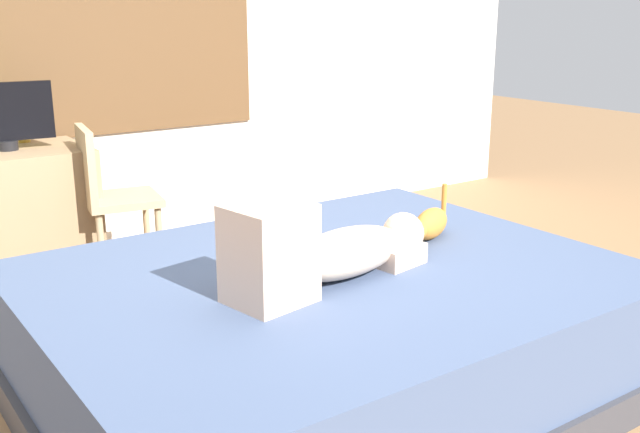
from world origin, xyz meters
name	(u,v)px	position (x,y,z in m)	size (l,w,h in m)	color
ground_plane	(376,389)	(0.00, 0.00, 0.00)	(16.00, 16.00, 0.00)	olive
back_wall_with_window	(125,8)	(0.00, 2.41, 1.45)	(6.40, 0.14, 2.90)	silver
bed	(329,330)	(-0.14, 0.13, 0.24)	(2.24, 1.77, 0.49)	#38383D
person_lying	(328,251)	(-0.21, 0.04, 0.61)	(0.94, 0.40, 0.34)	#CCB299
cat	(429,224)	(0.44, 0.20, 0.56)	(0.33, 0.21, 0.21)	#C67A2D
desk	(4,220)	(-0.90, 2.02, 0.37)	(0.90, 0.56, 0.74)	#997A56
tv_monitor	(5,115)	(-0.83, 2.02, 0.92)	(0.48, 0.10, 0.35)	black
cup	(24,135)	(-0.70, 2.21, 0.78)	(0.06, 0.06, 0.08)	gold
chair_by_desk	(108,192)	(-0.42, 1.75, 0.51)	(0.44, 0.44, 0.86)	tan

